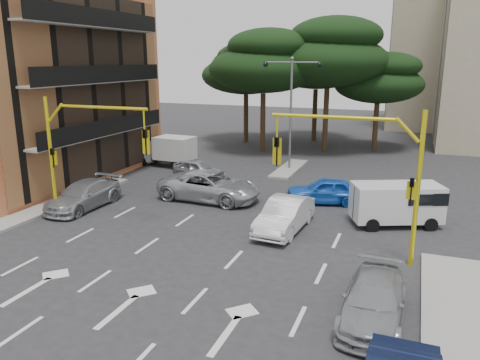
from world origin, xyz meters
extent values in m
plane|color=#28282B|center=(0.00, 0.00, 0.00)|extent=(120.00, 120.00, 0.00)
cube|color=gray|center=(0.00, 16.00, 0.07)|extent=(1.40, 6.00, 0.15)
cube|color=black|center=(-10.44, 8.00, 6.00)|extent=(0.12, 14.72, 11.20)
cube|color=black|center=(9.94, 32.00, 8.50)|extent=(0.12, 11.04, 16.20)
cube|color=tan|center=(13.00, 44.00, 8.00)|extent=(16.00, 12.00, 16.00)
cube|color=black|center=(4.94, 44.00, 7.50)|extent=(0.12, 11.04, 14.20)
cylinder|color=#382616|center=(-4.00, 22.00, 2.48)|extent=(0.44, 0.44, 4.95)
ellipsoid|color=black|center=(-4.00, 22.00, 6.93)|extent=(9.15, 9.15, 3.87)
ellipsoid|color=black|center=(-3.40, 21.60, 8.80)|extent=(6.86, 6.86, 2.86)
ellipsoid|color=black|center=(-4.50, 22.30, 8.25)|extent=(6.07, 6.07, 2.64)
cylinder|color=#382616|center=(1.00, 24.00, 2.70)|extent=(0.44, 0.44, 5.40)
ellipsoid|color=black|center=(1.00, 24.00, 7.56)|extent=(9.98, 9.98, 4.22)
ellipsoid|color=black|center=(1.60, 23.60, 9.60)|extent=(7.49, 7.49, 3.12)
ellipsoid|color=black|center=(0.50, 24.30, 9.00)|extent=(6.62, 6.62, 2.88)
cylinder|color=#382616|center=(-7.00, 26.00, 2.25)|extent=(0.44, 0.44, 4.50)
ellipsoid|color=black|center=(-7.00, 26.00, 6.30)|extent=(8.32, 8.32, 3.52)
ellipsoid|color=black|center=(-6.40, 25.60, 8.00)|extent=(6.24, 6.24, 2.60)
ellipsoid|color=black|center=(-7.50, 26.30, 7.50)|extent=(5.52, 5.52, 2.40)
cylinder|color=#382616|center=(5.00, 26.00, 2.02)|extent=(0.44, 0.44, 4.05)
ellipsoid|color=black|center=(5.00, 26.00, 5.67)|extent=(7.49, 7.49, 3.17)
ellipsoid|color=black|center=(5.60, 25.60, 7.20)|extent=(5.62, 5.62, 2.34)
ellipsoid|color=black|center=(4.50, 26.30, 6.75)|extent=(4.97, 4.97, 2.16)
cylinder|color=#382616|center=(-1.00, 29.00, 2.48)|extent=(0.44, 0.44, 4.95)
ellipsoid|color=black|center=(-1.00, 29.00, 6.93)|extent=(9.15, 9.15, 3.87)
ellipsoid|color=black|center=(-0.40, 28.60, 8.80)|extent=(6.86, 6.86, 2.86)
ellipsoid|color=black|center=(-1.50, 29.30, 8.25)|extent=(6.07, 6.07, 2.64)
cylinder|color=yellow|center=(8.60, 2.00, 3.00)|extent=(0.18, 0.18, 6.00)
cylinder|color=yellow|center=(8.05, 2.00, 5.25)|extent=(0.95, 0.14, 0.95)
cylinder|color=yellow|center=(5.30, 2.00, 5.60)|extent=(4.80, 0.14, 0.14)
cylinder|color=yellow|center=(3.10, 2.00, 5.15)|extent=(0.08, 0.08, 0.90)
imported|color=black|center=(3.10, 2.00, 4.10)|extent=(0.20, 0.24, 1.20)
cube|color=yellow|center=(3.10, 2.08, 4.10)|extent=(0.36, 0.06, 1.10)
imported|color=black|center=(8.38, 1.85, 3.00)|extent=(0.16, 0.20, 1.00)
cube|color=yellow|center=(8.38, 1.95, 3.00)|extent=(0.35, 0.08, 0.70)
cylinder|color=yellow|center=(-8.60, 2.00, 3.00)|extent=(0.18, 0.18, 6.00)
cylinder|color=yellow|center=(-8.05, 2.00, 5.25)|extent=(0.95, 0.14, 0.95)
cylinder|color=yellow|center=(-5.30, 2.00, 5.60)|extent=(4.80, 0.14, 0.14)
cylinder|color=yellow|center=(-3.10, 2.00, 5.15)|extent=(0.08, 0.08, 0.90)
imported|color=black|center=(-3.10, 2.00, 4.10)|extent=(0.20, 0.24, 1.20)
cube|color=yellow|center=(-3.10, 2.08, 4.10)|extent=(0.36, 0.06, 1.10)
imported|color=black|center=(-8.38, 1.85, 3.00)|extent=(0.16, 0.20, 1.00)
cube|color=yellow|center=(-8.38, 1.95, 3.00)|extent=(0.35, 0.08, 0.70)
cylinder|color=slate|center=(0.00, 16.00, 3.90)|extent=(0.16, 0.16, 7.50)
cylinder|color=slate|center=(-0.90, 16.00, 7.55)|extent=(1.80, 0.10, 0.10)
sphere|color=black|center=(-1.90, 16.00, 7.40)|extent=(0.36, 0.36, 0.36)
cylinder|color=slate|center=(0.90, 16.00, 7.55)|extent=(1.80, 0.10, 0.10)
sphere|color=black|center=(1.90, 16.00, 7.40)|extent=(0.36, 0.36, 0.36)
sphere|color=slate|center=(0.00, 16.00, 7.80)|extent=(0.24, 0.24, 0.24)
imported|color=silver|center=(3.00, 3.91, 0.75)|extent=(1.90, 4.67, 1.50)
imported|color=blue|center=(3.93, 8.86, 0.72)|extent=(4.52, 2.76, 1.44)
imported|color=#9FA1A6|center=(-8.00, 3.41, 0.71)|extent=(2.05, 4.90, 1.41)
imported|color=#ADB0B5|center=(-2.28, 7.11, 0.80)|extent=(5.91, 2.95, 1.61)
imported|color=#A4A5AC|center=(-5.00, 11.35, 0.63)|extent=(3.89, 2.19, 1.25)
imported|color=#92959A|center=(7.60, -2.60, 0.64)|extent=(1.86, 4.47, 1.29)
camera|label=1|loc=(8.35, -16.05, 7.76)|focal=35.00mm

